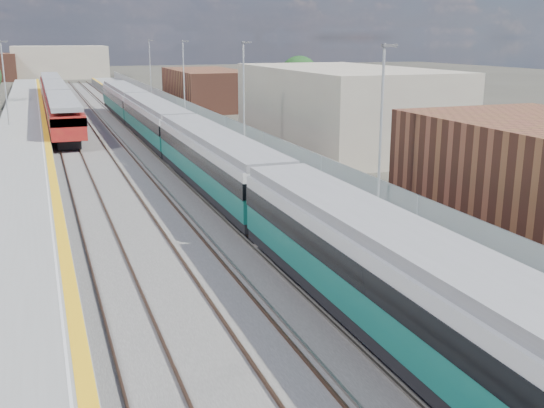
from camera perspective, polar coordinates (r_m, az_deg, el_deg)
ground at (r=53.97m, az=-11.82°, el=5.04°), size 320.00×320.00×0.00m
ballast_bed at (r=56.15m, az=-14.49°, el=5.28°), size 10.50×155.00×0.06m
tracks at (r=57.85m, az=-14.08°, el=5.65°), size 8.96×160.00×0.17m
platform_right at (r=57.28m, az=-6.98°, el=6.33°), size 4.70×155.00×8.52m
platform_left at (r=55.83m, az=-21.49°, el=5.18°), size 4.30×155.00×8.52m
green_train at (r=44.77m, az=-8.23°, el=6.03°), size 2.75×76.58×3.03m
red_train at (r=79.05m, az=-18.80°, el=9.05°), size 2.74×55.71×3.46m
tree_d at (r=79.24m, az=2.45°, el=11.37°), size 4.91×4.91×6.65m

